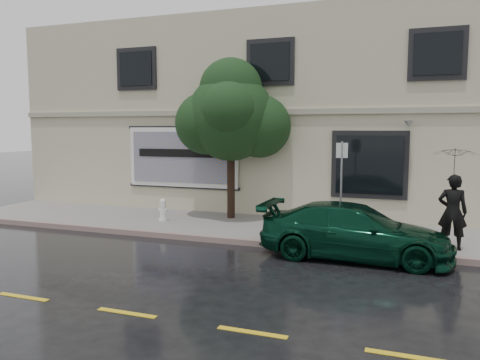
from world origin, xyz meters
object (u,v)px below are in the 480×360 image
(car, at_px, (354,231))
(fire_hydrant, at_px, (163,210))
(pedestrian, at_px, (453,212))
(street_tree, at_px, (231,118))

(car, bearing_deg, fire_hydrant, 74.74)
(pedestrian, bearing_deg, car, 28.02)
(fire_hydrant, bearing_deg, street_tree, 46.87)
(fire_hydrant, bearing_deg, pedestrian, 8.77)
(car, distance_m, pedestrian, 2.46)
(pedestrian, xyz_separation_m, street_tree, (-6.45, 1.95, 2.34))
(car, relative_size, street_tree, 0.95)
(pedestrian, bearing_deg, fire_hydrant, -2.88)
(car, distance_m, fire_hydrant, 6.38)
(pedestrian, distance_m, street_tree, 7.13)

